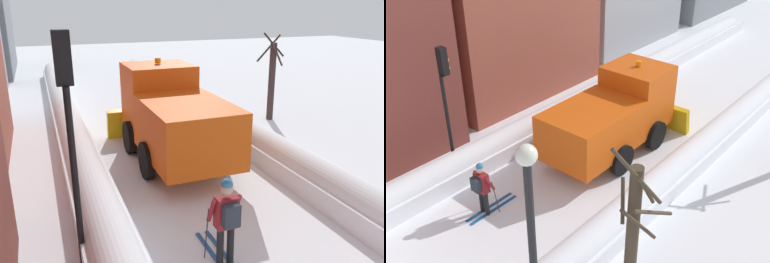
{
  "view_description": "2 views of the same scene",
  "coord_description": "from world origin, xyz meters",
  "views": [
    {
      "loc": [
        -3.75,
        -1.05,
        4.84
      ],
      "look_at": [
        -0.1,
        8.22,
        1.59
      ],
      "focal_mm": 36.9,
      "sensor_mm": 36.0,
      "label": 1
    },
    {
      "loc": [
        8.36,
        -1.66,
        8.96
      ],
      "look_at": [
        -0.61,
        9.02,
        1.08
      ],
      "focal_mm": 42.3,
      "sensor_mm": 36.0,
      "label": 2
    }
  ],
  "objects": [
    {
      "name": "snowbank_right",
      "position": [
        2.82,
        10.0,
        0.44
      ],
      "size": [
        1.1,
        36.0,
        1.01
      ],
      "color": "white",
      "rests_on": "ground"
    },
    {
      "name": "traffic_light_pole",
      "position": [
        -3.34,
        5.72,
        3.11
      ],
      "size": [
        0.28,
        0.42,
        4.44
      ],
      "color": "black",
      "rests_on": "ground"
    },
    {
      "name": "plow_truck",
      "position": [
        0.04,
        10.31,
        1.48
      ],
      "size": [
        3.2,
        5.98,
        3.12
      ],
      "color": "#DB510F",
      "rests_on": "ground"
    },
    {
      "name": "skier",
      "position": [
        -0.76,
        4.78,
        1.0
      ],
      "size": [
        0.62,
        1.8,
        1.81
      ],
      "color": "black",
      "rests_on": "ground"
    },
    {
      "name": "ground_plane",
      "position": [
        0.0,
        10.0,
        0.0
      ],
      "size": [
        80.0,
        80.0,
        0.0
      ],
      "primitive_type": "plane",
      "color": "white"
    },
    {
      "name": "snowbank_left",
      "position": [
        -2.82,
        10.0,
        0.46
      ],
      "size": [
        1.1,
        36.0,
        1.05
      ],
      "color": "white",
      "rests_on": "ground"
    },
    {
      "name": "bare_tree_mid",
      "position": [
        5.5,
        13.16,
        1.77
      ],
      "size": [
        1.13,
        0.95,
        3.73
      ],
      "color": "#382926",
      "rests_on": "ground"
    }
  ]
}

